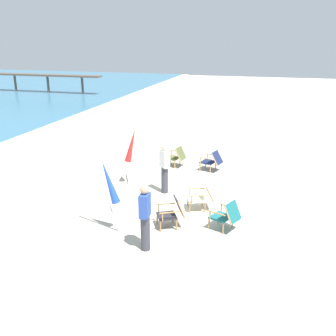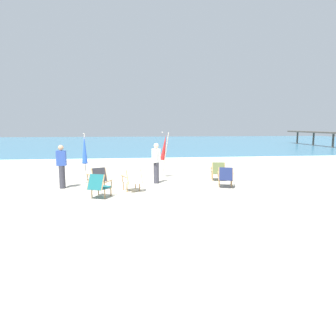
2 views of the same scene
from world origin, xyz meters
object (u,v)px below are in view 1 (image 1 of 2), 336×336
beach_chair_back_left (176,156)px  person_near_chairs (145,217)px  umbrella_furled_red (132,146)px  umbrella_furled_blue (109,182)px  beach_chair_back_right (212,160)px  person_by_waterline (165,168)px  beach_chair_front_right (172,211)px  beach_chair_front_left (226,215)px  beach_chair_far_center (202,196)px

beach_chair_back_left → person_near_chairs: 6.34m
umbrella_furled_red → umbrella_furled_blue: bearing=-168.7°
beach_chair_back_right → umbrella_furled_red: 3.31m
person_near_chairs → person_by_waterline: bearing=9.0°
beach_chair_front_right → umbrella_furled_red: bearing=38.4°
beach_chair_front_left → person_near_chairs: person_near_chairs is taller
beach_chair_back_right → beach_chair_front_right: bearing=177.1°
beach_chair_back_right → beach_chair_front_right: (-4.80, 0.24, 0.01)m
beach_chair_back_left → umbrella_furled_blue: (-5.59, 0.30, 0.91)m
beach_chair_back_right → person_near_chairs: 6.17m
person_near_chairs → beach_chair_far_center: bearing=-17.8°
beach_chair_front_left → person_by_waterline: person_by_waterline is taller
person_near_chairs → beach_chair_back_right: bearing=-5.0°
beach_chair_front_left → beach_chair_far_center: size_ratio=1.01×
beach_chair_back_left → person_near_chairs: size_ratio=0.51×
person_by_waterline → beach_chair_back_left: bearing=6.7°
beach_chair_back_right → beach_chair_far_center: size_ratio=1.01×
beach_chair_back_right → beach_chair_front_left: beach_chair_front_left is taller
beach_chair_far_center → beach_chair_front_right: bearing=157.2°
beach_chair_back_left → person_by_waterline: 2.73m
beach_chair_front_right → umbrella_furled_blue: bearing=114.1°
beach_chair_far_center → umbrella_furled_red: umbrella_furled_red is taller
beach_chair_far_center → person_by_waterline: size_ratio=0.54×
beach_chair_front_left → umbrella_furled_blue: bearing=106.5°
umbrella_furled_red → beach_chair_back_left: bearing=-23.7°
umbrella_furled_blue → person_near_chairs: (-0.67, -1.18, -0.50)m
beach_chair_far_center → beach_chair_back_left: bearing=25.3°
beach_chair_front_right → beach_chair_far_center: size_ratio=1.00×
beach_chair_back_right → umbrella_furled_blue: (-5.46, 1.72, 0.92)m
beach_chair_back_left → beach_chair_far_center: 4.03m
beach_chair_back_left → person_near_chairs: person_near_chairs is taller
beach_chair_back_left → person_by_waterline: size_ratio=0.51×
beach_chair_back_left → beach_chair_front_left: (-4.74, -2.58, 0.00)m
beach_chair_front_right → umbrella_furled_red: (2.72, 2.15, 0.92)m
umbrella_furled_blue → beach_chair_far_center: bearing=-46.1°
beach_chair_back_right → beach_chair_front_left: size_ratio=1.01×
beach_chair_far_center → umbrella_furled_red: size_ratio=0.43×
umbrella_furled_blue → person_by_waterline: size_ratio=1.26×
person_near_chairs → person_by_waterline: 3.62m
beach_chair_back_right → umbrella_furled_blue: bearing=162.5°
beach_chair_front_left → beach_chair_front_right: size_ratio=1.01×
beach_chair_back_right → person_by_waterline: bearing=156.6°
beach_chair_back_left → beach_chair_far_center: size_ratio=0.95×
beach_chair_back_right → umbrella_furled_red: (-2.08, 2.39, 0.93)m
beach_chair_back_left → umbrella_furled_red: 2.59m
beach_chair_back_left → person_near_chairs: (-6.26, -0.88, 0.41)m
beach_chair_front_right → umbrella_furled_red: 3.59m
beach_chair_back_right → beach_chair_front_right: size_ratio=1.02×
beach_chair_front_right → person_by_waterline: size_ratio=0.54×
beach_chair_front_left → person_near_chairs: 2.32m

